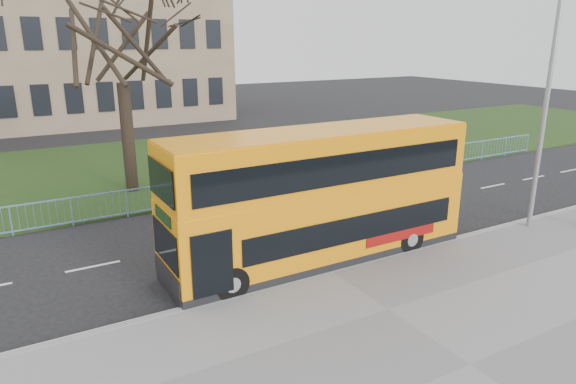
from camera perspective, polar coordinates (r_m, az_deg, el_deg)
name	(u,v)px	position (r m, az deg, el deg)	size (l,w,h in m)	color
ground	(303,256)	(16.56, 1.71, -7.11)	(120.00, 120.00, 0.00)	black
pavement	(470,367)	(12.03, 19.55, -17.82)	(80.00, 10.50, 0.12)	slate
kerb	(331,272)	(15.35, 4.76, -8.89)	(80.00, 0.20, 0.14)	gray
grass_verge	(169,164)	(29.11, -13.10, 3.07)	(80.00, 15.40, 0.08)	#1B3513
guard_railing	(223,189)	(21.94, -7.27, 0.33)	(40.00, 0.12, 1.10)	#7CA1DC
bare_tree	(121,61)	(23.45, -18.07, 13.71)	(7.98, 7.98, 11.40)	black
civic_building	(25,34)	(48.00, -27.22, 15.33)	(30.00, 15.00, 14.00)	#78604C
yellow_bus	(321,193)	(15.59, 3.64, -0.14)	(9.70, 2.38, 4.06)	orange
street_lamp	(545,98)	(19.65, 26.62, 9.32)	(1.79, 0.34, 8.45)	gray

